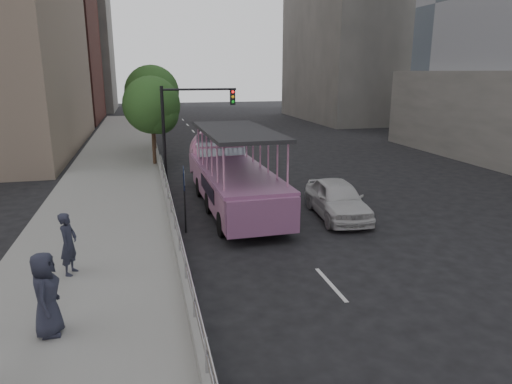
{
  "coord_description": "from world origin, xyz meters",
  "views": [
    {
      "loc": [
        -3.97,
        -13.16,
        5.94
      ],
      "look_at": [
        -0.25,
        1.93,
        1.83
      ],
      "focal_mm": 32.0,
      "sensor_mm": 36.0,
      "label": 1
    }
  ],
  "objects_px": {
    "pedestrian_near": "(69,244)",
    "parking_sign": "(184,191)",
    "traffic_signal": "(185,117)",
    "street_tree_near": "(153,107)",
    "car": "(337,199)",
    "duck_boat": "(230,175)",
    "pedestrian_far": "(46,294)",
    "street_tree_far": "(153,95)"
  },
  "relations": [
    {
      "from": "pedestrian_near",
      "to": "parking_sign",
      "type": "relative_size",
      "value": 0.72
    },
    {
      "from": "traffic_signal",
      "to": "street_tree_near",
      "type": "xyz_separation_m",
      "value": [
        -1.6,
        3.43,
        0.32
      ]
    },
    {
      "from": "car",
      "to": "parking_sign",
      "type": "bearing_deg",
      "value": -171.03
    },
    {
      "from": "car",
      "to": "street_tree_near",
      "type": "distance_m",
      "value": 14.28
    },
    {
      "from": "duck_boat",
      "to": "pedestrian_far",
      "type": "xyz_separation_m",
      "value": [
        -6.01,
        -10.2,
        -0.08
      ]
    },
    {
      "from": "pedestrian_near",
      "to": "duck_boat",
      "type": "bearing_deg",
      "value": -23.45
    },
    {
      "from": "parking_sign",
      "to": "car",
      "type": "bearing_deg",
      "value": 3.97
    },
    {
      "from": "duck_boat",
      "to": "pedestrian_far",
      "type": "bearing_deg",
      "value": -120.52
    },
    {
      "from": "duck_boat",
      "to": "street_tree_near",
      "type": "xyz_separation_m",
      "value": [
        -3.06,
        9.06,
        2.48
      ]
    },
    {
      "from": "traffic_signal",
      "to": "pedestrian_near",
      "type": "bearing_deg",
      "value": -109.78
    },
    {
      "from": "pedestrian_near",
      "to": "traffic_signal",
      "type": "bearing_deg",
      "value": -2.55
    },
    {
      "from": "pedestrian_far",
      "to": "street_tree_far",
      "type": "relative_size",
      "value": 0.3
    },
    {
      "from": "car",
      "to": "traffic_signal",
      "type": "bearing_deg",
      "value": 127.23
    },
    {
      "from": "pedestrian_near",
      "to": "street_tree_near",
      "type": "relative_size",
      "value": 0.32
    },
    {
      "from": "pedestrian_near",
      "to": "street_tree_far",
      "type": "bearing_deg",
      "value": 9.13
    },
    {
      "from": "parking_sign",
      "to": "street_tree_far",
      "type": "xyz_separation_m",
      "value": [
        -0.47,
        18.5,
        2.69
      ]
    },
    {
      "from": "street_tree_near",
      "to": "street_tree_far",
      "type": "xyz_separation_m",
      "value": [
        0.2,
        6.0,
        0.49
      ]
    },
    {
      "from": "traffic_signal",
      "to": "street_tree_near",
      "type": "relative_size",
      "value": 0.91
    },
    {
      "from": "duck_boat",
      "to": "car",
      "type": "xyz_separation_m",
      "value": [
        3.97,
        -3.0,
        -0.56
      ]
    },
    {
      "from": "parking_sign",
      "to": "traffic_signal",
      "type": "xyz_separation_m",
      "value": [
        0.93,
        9.07,
        1.88
      ]
    },
    {
      "from": "pedestrian_near",
      "to": "pedestrian_far",
      "type": "height_order",
      "value": "pedestrian_far"
    },
    {
      "from": "parking_sign",
      "to": "duck_boat",
      "type": "bearing_deg",
      "value": 55.16
    },
    {
      "from": "parking_sign",
      "to": "street_tree_near",
      "type": "distance_m",
      "value": 12.71
    },
    {
      "from": "pedestrian_far",
      "to": "street_tree_far",
      "type": "height_order",
      "value": "street_tree_far"
    },
    {
      "from": "parking_sign",
      "to": "street_tree_far",
      "type": "bearing_deg",
      "value": 91.44
    },
    {
      "from": "car",
      "to": "parking_sign",
      "type": "height_order",
      "value": "parking_sign"
    },
    {
      "from": "duck_boat",
      "to": "street_tree_far",
      "type": "height_order",
      "value": "street_tree_far"
    },
    {
      "from": "parking_sign",
      "to": "street_tree_near",
      "type": "height_order",
      "value": "street_tree_near"
    },
    {
      "from": "pedestrian_far",
      "to": "street_tree_far",
      "type": "xyz_separation_m",
      "value": [
        3.15,
        25.26,
        3.05
      ]
    },
    {
      "from": "car",
      "to": "pedestrian_far",
      "type": "xyz_separation_m",
      "value": [
        -9.99,
        -7.2,
        0.47
      ]
    },
    {
      "from": "car",
      "to": "street_tree_near",
      "type": "bearing_deg",
      "value": 125.27
    },
    {
      "from": "pedestrian_far",
      "to": "parking_sign",
      "type": "xyz_separation_m",
      "value": [
        3.62,
        6.76,
        0.36
      ]
    },
    {
      "from": "duck_boat",
      "to": "parking_sign",
      "type": "relative_size",
      "value": 4.3
    },
    {
      "from": "parking_sign",
      "to": "traffic_signal",
      "type": "distance_m",
      "value": 9.31
    },
    {
      "from": "duck_boat",
      "to": "street_tree_near",
      "type": "relative_size",
      "value": 1.92
    },
    {
      "from": "car",
      "to": "traffic_signal",
      "type": "relative_size",
      "value": 0.89
    },
    {
      "from": "pedestrian_near",
      "to": "traffic_signal",
      "type": "xyz_separation_m",
      "value": [
        4.54,
        12.61,
        2.29
      ]
    },
    {
      "from": "pedestrian_far",
      "to": "parking_sign",
      "type": "height_order",
      "value": "parking_sign"
    },
    {
      "from": "car",
      "to": "street_tree_near",
      "type": "xyz_separation_m",
      "value": [
        -7.04,
        12.06,
        3.03
      ]
    },
    {
      "from": "duck_boat",
      "to": "pedestrian_near",
      "type": "height_order",
      "value": "duck_boat"
    },
    {
      "from": "pedestrian_far",
      "to": "street_tree_far",
      "type": "distance_m",
      "value": 25.63
    },
    {
      "from": "parking_sign",
      "to": "street_tree_near",
      "type": "relative_size",
      "value": 0.45
    }
  ]
}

